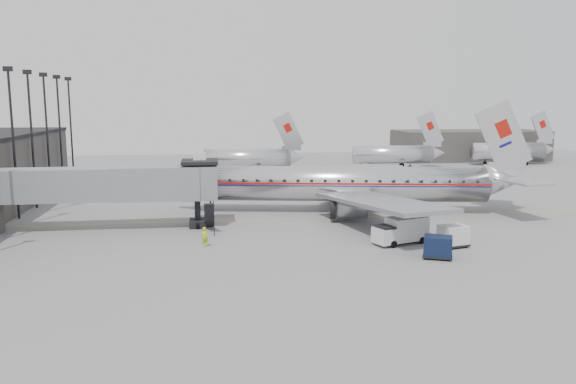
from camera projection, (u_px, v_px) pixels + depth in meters
name	position (u px, v px, depth m)	size (l,w,h in m)	color
ground	(300.00, 232.00, 51.32)	(160.00, 160.00, 0.00)	slate
hangar	(469.00, 145.00, 115.65)	(30.00, 12.00, 6.00)	#3B3836
apron_line	(320.00, 218.00, 57.60)	(0.15, 60.00, 0.01)	gold
jet_bridge	(117.00, 185.00, 51.97)	(21.00, 6.20, 7.10)	slate
floodlight_masts	(23.00, 135.00, 58.95)	(0.90, 42.25, 15.25)	black
distant_aircraft_near	(248.00, 158.00, 91.71)	(16.39, 3.20, 10.26)	silver
distant_aircraft_mid	(394.00, 154.00, 99.17)	(16.39, 3.20, 10.26)	silver
distant_aircraft_far	(509.00, 150.00, 106.36)	(16.39, 3.20, 10.26)	silver
airliner	(349.00, 184.00, 60.42)	(38.15, 35.04, 12.16)	silver
service_van	(401.00, 230.00, 47.02)	(5.06, 3.29, 2.22)	silver
baggage_cart_navy	(438.00, 247.00, 42.63)	(2.66, 2.39, 1.71)	black
baggage_cart_white	(453.00, 236.00, 46.01)	(2.62, 2.23, 1.78)	silver
ramp_worker	(205.00, 237.00, 46.05)	(0.60, 0.39, 1.65)	#B0C817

